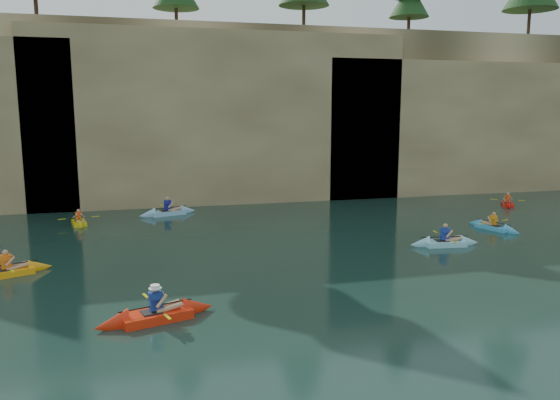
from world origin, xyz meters
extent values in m
plane|color=black|center=(0.00, 0.00, 0.00)|extent=(160.00, 160.00, 0.00)
cube|color=tan|center=(0.00, 30.00, 6.00)|extent=(70.00, 16.00, 12.00)
cube|color=tan|center=(2.00, 22.60, 5.70)|extent=(24.00, 2.40, 11.40)
cube|color=tan|center=(22.00, 22.60, 4.92)|extent=(26.00, 2.40, 9.84)
cube|color=black|center=(-4.00, 21.95, 1.60)|extent=(3.50, 1.00, 3.20)
cube|color=black|center=(10.00, 21.95, 2.25)|extent=(5.00, 1.00, 4.50)
cube|color=red|center=(-3.16, 2.64, 0.16)|extent=(2.91, 1.61, 0.32)
cone|color=red|center=(-1.90, 3.00, 0.16)|extent=(1.17, 1.07, 0.83)
cone|color=red|center=(-4.41, 2.27, 0.16)|extent=(1.17, 1.07, 0.83)
cube|color=black|center=(-3.30, 2.59, 0.29)|extent=(0.67, 0.65, 0.04)
cube|color=navy|center=(-3.16, 2.64, 0.59)|extent=(0.41, 0.32, 0.53)
sphere|color=tan|center=(-3.16, 2.64, 0.97)|extent=(0.22, 0.22, 0.22)
cylinder|color=black|center=(-3.16, 2.64, 0.46)|extent=(2.13, 0.65, 0.04)
cube|color=yellow|center=(-3.44, 3.60, 0.46)|extent=(0.19, 0.43, 0.02)
cube|color=yellow|center=(-2.88, 1.67, 0.46)|extent=(0.19, 0.43, 0.02)
cylinder|color=white|center=(-3.16, 2.64, 1.01)|extent=(0.38, 0.38, 0.11)
cube|color=#FFA210|center=(-8.39, 8.50, 0.14)|extent=(2.61, 1.70, 0.27)
cone|color=#FFA210|center=(-7.31, 8.96, 0.14)|extent=(1.11, 1.03, 0.75)
cube|color=black|center=(-8.53, 8.44, 0.24)|extent=(0.69, 0.65, 0.04)
cube|color=orange|center=(-8.39, 8.50, 0.53)|extent=(0.40, 0.34, 0.50)
sphere|color=tan|center=(-8.39, 8.50, 0.89)|extent=(0.21, 0.21, 0.21)
cylinder|color=black|center=(-8.39, 8.50, 0.41)|extent=(2.05, 0.90, 0.04)
cube|color=yellow|center=(-8.78, 9.43, 0.41)|extent=(0.24, 0.42, 0.02)
cube|color=yellow|center=(-8.00, 7.57, 0.41)|extent=(0.24, 0.42, 0.02)
cube|color=#91DCF4|center=(9.82, 8.38, 0.14)|extent=(2.59, 1.09, 0.28)
cone|color=#91DCF4|center=(10.99, 8.25, 0.14)|extent=(0.97, 0.87, 0.78)
cone|color=#91DCF4|center=(8.64, 8.51, 0.14)|extent=(0.97, 0.87, 0.78)
cube|color=black|center=(9.67, 8.39, 0.25)|extent=(0.60, 0.54, 0.04)
cube|color=#1C349B|center=(9.82, 8.38, 0.56)|extent=(0.38, 0.27, 0.52)
sphere|color=tan|center=(9.82, 8.38, 0.93)|extent=(0.22, 0.22, 0.22)
cylinder|color=black|center=(9.82, 8.38, 0.42)|extent=(2.29, 0.29, 0.04)
cube|color=yellow|center=(9.93, 9.42, 0.42)|extent=(0.13, 0.43, 0.02)
cube|color=yellow|center=(9.70, 7.34, 0.42)|extent=(0.13, 0.43, 0.02)
cube|color=red|center=(19.40, 16.71, 0.11)|extent=(1.69, 2.20, 0.23)
cone|color=red|center=(19.93, 17.58, 0.11)|extent=(0.94, 0.98, 0.63)
cone|color=red|center=(18.86, 15.84, 0.11)|extent=(0.94, 0.98, 0.63)
cube|color=black|center=(19.32, 16.58, 0.20)|extent=(0.62, 0.67, 0.04)
cube|color=#EB4A13|center=(19.40, 16.71, 0.44)|extent=(0.31, 0.34, 0.42)
sphere|color=tan|center=(19.40, 16.71, 0.74)|extent=(0.18, 0.18, 0.18)
cylinder|color=black|center=(19.40, 16.71, 0.37)|extent=(1.00, 1.60, 0.04)
cube|color=yellow|center=(18.69, 17.14, 0.37)|extent=(0.40, 0.29, 0.02)
cube|color=yellow|center=(20.10, 16.28, 0.37)|extent=(0.40, 0.29, 0.02)
cube|color=yellow|center=(-6.69, 17.43, 0.12)|extent=(1.04, 2.09, 0.24)
cone|color=yellow|center=(-6.51, 16.50, 0.12)|extent=(0.77, 0.82, 0.64)
cone|color=yellow|center=(-6.88, 18.35, 0.12)|extent=(0.77, 0.82, 0.64)
cube|color=black|center=(-6.72, 17.57, 0.21)|extent=(0.50, 0.62, 0.04)
cube|color=#F04D14|center=(-6.69, 17.43, 0.45)|extent=(0.24, 0.32, 0.43)
sphere|color=tan|center=(-6.69, 17.43, 0.76)|extent=(0.18, 0.18, 0.18)
cylinder|color=black|center=(-6.69, 17.43, 0.38)|extent=(0.40, 1.87, 0.04)
cube|color=yellow|center=(-5.86, 17.59, 0.38)|extent=(0.43, 0.16, 0.02)
cube|color=yellow|center=(-7.53, 17.26, 0.38)|extent=(0.43, 0.16, 0.02)
cube|color=#8CC2EA|center=(-1.92, 19.00, 0.15)|extent=(2.81, 1.64, 0.29)
cone|color=#8CC2EA|center=(-0.72, 19.40, 0.15)|extent=(1.15, 1.06, 0.80)
cone|color=#8CC2EA|center=(-3.12, 18.60, 0.15)|extent=(1.15, 1.06, 0.80)
cube|color=black|center=(-2.07, 18.95, 0.26)|extent=(0.68, 0.65, 0.04)
cube|color=navy|center=(-1.92, 19.00, 0.58)|extent=(0.42, 0.34, 0.54)
sphere|color=tan|center=(-1.92, 19.00, 0.96)|extent=(0.23, 0.23, 0.23)
cylinder|color=black|center=(-1.92, 19.00, 0.43)|extent=(2.26, 0.78, 0.04)
cube|color=yellow|center=(-2.27, 20.03, 0.43)|extent=(0.21, 0.42, 0.02)
cube|color=yellow|center=(-1.58, 17.97, 0.43)|extent=(0.21, 0.42, 0.02)
cube|color=#44ADE7|center=(14.11, 10.82, 0.12)|extent=(1.35, 2.55, 0.25)
cone|color=#44ADE7|center=(13.80, 11.93, 0.12)|extent=(0.89, 1.02, 0.68)
cone|color=#44ADE7|center=(14.43, 9.71, 0.12)|extent=(0.89, 1.02, 0.68)
cube|color=black|center=(14.15, 10.68, 0.22)|extent=(0.56, 0.65, 0.04)
cube|color=orange|center=(14.11, 10.82, 0.48)|extent=(0.28, 0.35, 0.46)
sphere|color=tan|center=(14.11, 10.82, 0.81)|extent=(0.19, 0.19, 0.19)
cylinder|color=black|center=(14.11, 10.82, 0.39)|extent=(0.58, 1.95, 0.04)
cube|color=yellow|center=(13.24, 10.58, 0.39)|extent=(0.43, 0.19, 0.02)
cube|color=yellow|center=(14.99, 11.07, 0.39)|extent=(0.43, 0.19, 0.02)
camera|label=1|loc=(-3.48, -13.01, 6.14)|focal=35.00mm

